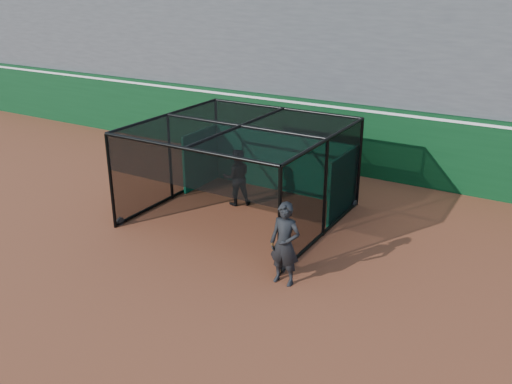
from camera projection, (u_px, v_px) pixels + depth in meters
The scene contains 6 objects.
ground at pixel (178, 263), 13.24m from camera, with size 120.00×120.00×0.00m, color brown.
outfield_wall at pixel (324, 133), 19.57m from camera, with size 50.00×0.50×2.50m.
grandstand at pixel (367, 34), 21.42m from camera, with size 50.00×7.85×8.95m.
batting_cage at pixel (242, 172), 15.45m from camera, with size 5.29×5.11×2.70m.
batter at pixel (237, 177), 16.42m from camera, with size 0.85×0.66×1.75m, color black.
on_deck_player at pixel (285, 244), 12.04m from camera, with size 0.73×0.49×1.96m.
Camera 1 is at (7.63, -9.07, 6.45)m, focal length 38.00 mm.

